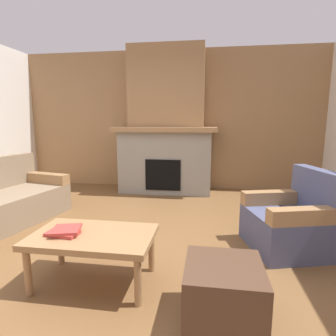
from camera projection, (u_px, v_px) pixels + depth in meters
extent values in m
plane|color=brown|center=(127.00, 254.00, 2.80)|extent=(9.00, 9.00, 0.00)
cube|color=#997047|center=(169.00, 120.00, 5.49)|extent=(6.00, 0.12, 2.70)
cube|color=gray|center=(166.00, 161.00, 5.22)|extent=(1.70, 0.70, 1.15)
cube|color=black|center=(163.00, 175.00, 4.94)|extent=(0.64, 0.08, 0.56)
cube|color=#997047|center=(165.00, 129.00, 5.07)|extent=(1.90, 0.82, 0.08)
cube|color=#997047|center=(167.00, 87.00, 5.08)|extent=(1.40, 0.50, 1.47)
cube|color=#997047|center=(44.00, 178.00, 4.21)|extent=(0.85, 0.33, 0.15)
cube|color=#474C6B|center=(287.00, 231.00, 2.88)|extent=(0.93, 0.93, 0.40)
cube|color=#474C6B|center=(318.00, 191.00, 2.85)|extent=(0.33, 0.77, 0.45)
cube|color=#997047|center=(274.00, 197.00, 3.14)|extent=(0.77, 0.33, 0.15)
cube|color=#997047|center=(308.00, 216.00, 2.53)|extent=(0.77, 0.33, 0.15)
cube|color=#997047|center=(93.00, 237.00, 2.25)|extent=(1.00, 0.60, 0.05)
cylinder|color=#997047|center=(28.00, 272.00, 2.11)|extent=(0.06, 0.06, 0.38)
cylinder|color=#997047|center=(138.00, 282.00, 1.99)|extent=(0.06, 0.06, 0.38)
cylinder|color=#997047|center=(61.00, 244.00, 2.58)|extent=(0.06, 0.06, 0.38)
cylinder|color=#997047|center=(151.00, 251.00, 2.46)|extent=(0.06, 0.06, 0.38)
cube|color=#4C3323|center=(223.00, 293.00, 1.85)|extent=(0.52, 0.52, 0.40)
cube|color=#B23833|center=(62.00, 234.00, 2.21)|extent=(0.27, 0.16, 0.03)
cube|color=#B23833|center=(66.00, 229.00, 2.23)|extent=(0.26, 0.26, 0.02)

